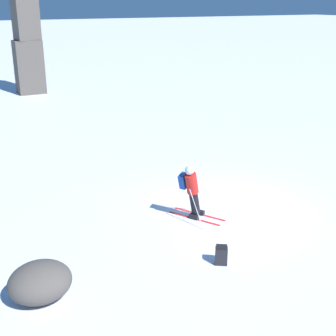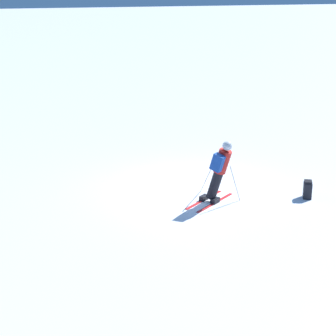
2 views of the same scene
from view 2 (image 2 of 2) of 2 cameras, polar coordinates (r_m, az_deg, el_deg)
The scene contains 3 objects.
ground_plane at distance 16.17m, azimuth 2.31°, elevation -2.05°, with size 300.00×300.00×0.00m, color white.
skier at distance 14.71m, azimuth 5.25°, elevation -0.06°, with size 1.50×1.71×1.81m.
spare_backpack at distance 15.79m, azimuth 13.99°, elevation -2.14°, with size 0.37×0.35×0.50m.
Camera 2 is at (-13.63, 6.73, 5.50)m, focal length 60.00 mm.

